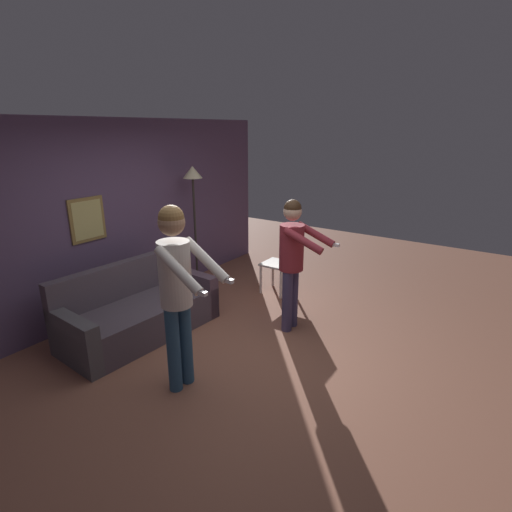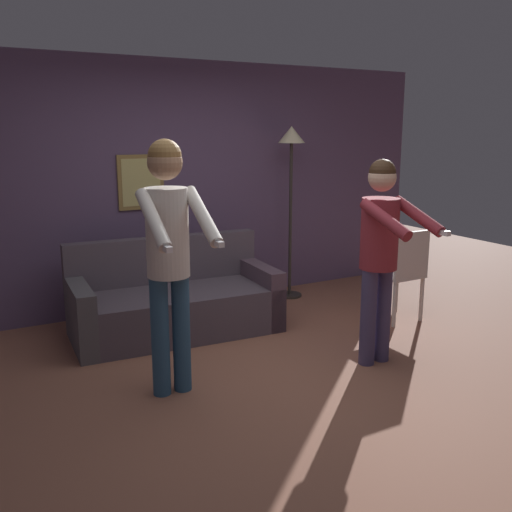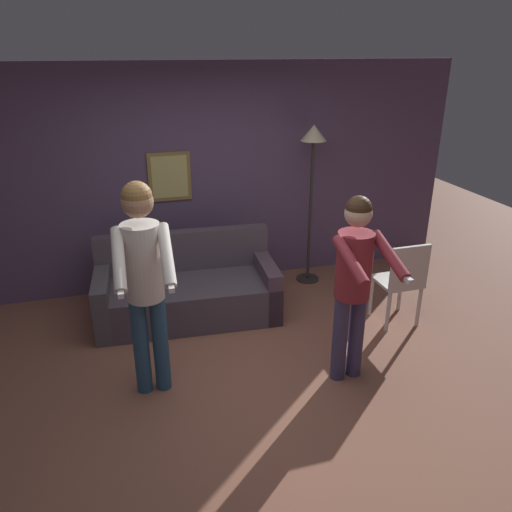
{
  "view_description": "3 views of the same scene",
  "coord_description": "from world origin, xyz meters",
  "px_view_note": "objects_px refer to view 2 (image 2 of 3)",
  "views": [
    {
      "loc": [
        -3.22,
        -2.38,
        2.47
      ],
      "look_at": [
        0.22,
        -0.04,
        1.13
      ],
      "focal_mm": 28.0,
      "sensor_mm": 36.0,
      "label": 1
    },
    {
      "loc": [
        -2.15,
        -3.53,
        1.89
      ],
      "look_at": [
        -0.11,
        0.15,
        0.95
      ],
      "focal_mm": 40.0,
      "sensor_mm": 36.0,
      "label": 2
    },
    {
      "loc": [
        -0.94,
        -3.47,
        2.73
      ],
      "look_at": [
        0.07,
        0.04,
        1.19
      ],
      "focal_mm": 35.0,
      "sensor_mm": 36.0,
      "label": 3
    }
  ],
  "objects_px": {
    "torchiere_lamp": "(291,160)",
    "person_standing_right": "(381,243)",
    "person_standing_left": "(169,242)",
    "dining_chair_distant": "(403,270)",
    "couch": "(175,304)"
  },
  "relations": [
    {
      "from": "torchiere_lamp",
      "to": "person_standing_right",
      "type": "distance_m",
      "value": 2.09
    },
    {
      "from": "torchiere_lamp",
      "to": "person_standing_right",
      "type": "xyz_separation_m",
      "value": [
        -0.41,
        -1.98,
        -0.55
      ]
    },
    {
      "from": "couch",
      "to": "person_standing_right",
      "type": "height_order",
      "value": "person_standing_right"
    },
    {
      "from": "torchiere_lamp",
      "to": "person_standing_left",
      "type": "xyz_separation_m",
      "value": [
        -2.08,
        -1.69,
        -0.43
      ]
    },
    {
      "from": "couch",
      "to": "dining_chair_distant",
      "type": "relative_size",
      "value": 2.1
    },
    {
      "from": "couch",
      "to": "torchiere_lamp",
      "type": "relative_size",
      "value": 1.01
    },
    {
      "from": "person_standing_right",
      "to": "dining_chair_distant",
      "type": "relative_size",
      "value": 1.79
    },
    {
      "from": "person_standing_right",
      "to": "dining_chair_distant",
      "type": "bearing_deg",
      "value": 36.82
    },
    {
      "from": "couch",
      "to": "person_standing_right",
      "type": "xyz_separation_m",
      "value": [
        1.18,
        -1.5,
        0.73
      ]
    },
    {
      "from": "torchiere_lamp",
      "to": "person_standing_right",
      "type": "bearing_deg",
      "value": -101.76
    },
    {
      "from": "person_standing_left",
      "to": "dining_chair_distant",
      "type": "xyz_separation_m",
      "value": [
        2.58,
        0.4,
        -0.6
      ]
    },
    {
      "from": "couch",
      "to": "torchiere_lamp",
      "type": "distance_m",
      "value": 2.1
    },
    {
      "from": "couch",
      "to": "dining_chair_distant",
      "type": "bearing_deg",
      "value": -21.12
    },
    {
      "from": "couch",
      "to": "dining_chair_distant",
      "type": "xyz_separation_m",
      "value": [
        2.1,
        -0.81,
        0.25
      ]
    },
    {
      "from": "dining_chair_distant",
      "to": "torchiere_lamp",
      "type": "bearing_deg",
      "value": 111.55
    }
  ]
}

